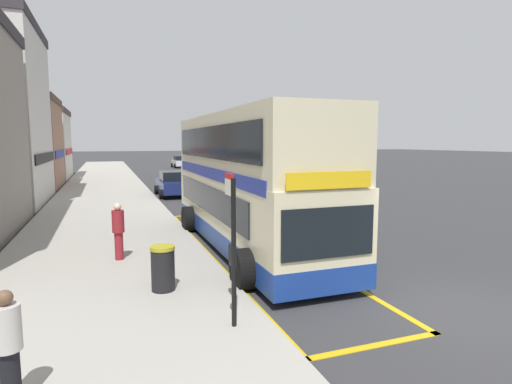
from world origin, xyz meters
The scene contains 14 objects.
ground_plane centered at (0.00, 32.00, 0.00)m, with size 260.00×260.00×0.00m, color #333335.
pavement_near centered at (-7.00, 32.00, 0.07)m, with size 6.00×76.00×0.14m, color #A39E93.
double_decker_bus centered at (-2.46, 6.58, 2.06)m, with size 3.24×10.85×4.40m.
bus_bay_markings centered at (-2.59, 6.18, 0.01)m, with size 2.83×13.90×0.01m.
bus_stop_sign centered at (-4.73, 0.69, 1.78)m, with size 0.09×0.51×2.80m.
terrace_end centered at (-13.88, 28.90, 3.47)m, with size 7.52×7.47×6.91m.
terrace_far centered at (-14.97, 37.72, 3.33)m, with size 9.73×8.44×7.54m.
parked_car_black_kerbside centered at (4.98, 38.22, 0.80)m, with size 2.09×4.20×1.62m.
parked_car_white_distant centered at (2.79, 50.66, 0.80)m, with size 2.09×4.20×1.62m.
parked_car_navy_ahead centered at (-2.77, 20.64, 0.80)m, with size 2.09×4.20×1.62m.
parked_car_black_far centered at (4.65, 25.82, 0.80)m, with size 2.09×4.20×1.62m.
pedestrian_waiting_near_sign centered at (-6.58, 5.89, 1.03)m, with size 0.34×0.34×1.65m.
pedestrian_further_back centered at (-8.09, -0.60, 0.96)m, with size 0.34×0.34×1.53m.
litter_bin centered at (-5.71, 2.94, 0.66)m, with size 0.56×0.56×1.03m.
Camera 1 is at (-6.83, -6.32, 3.51)m, focal length 28.86 mm.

